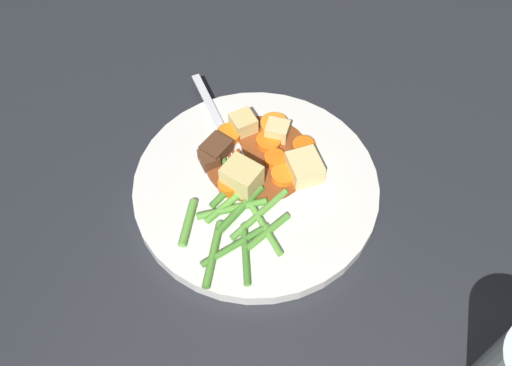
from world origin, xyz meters
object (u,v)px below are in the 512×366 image
(carrot_slice_1, at_px, (229,135))
(carrot_slice_6, at_px, (283,175))
(carrot_slice_0, at_px, (266,142))
(potato_chunk_2, at_px, (243,124))
(carrot_slice_4, at_px, (229,186))
(potato_chunk_1, at_px, (304,168))
(carrot_slice_3, at_px, (275,159))
(fork, at_px, (221,127))
(dinner_plate, at_px, (256,187))
(potato_chunk_3, at_px, (277,131))
(carrot_slice_2, at_px, (303,147))
(meat_chunk_1, at_px, (216,149))
(carrot_slice_5, at_px, (272,125))
(potato_chunk_0, at_px, (242,178))
(meat_chunk_0, at_px, (209,159))

(carrot_slice_1, xyz_separation_m, carrot_slice_6, (-0.04, -0.08, -0.00))
(carrot_slice_0, height_order, potato_chunk_2, potato_chunk_2)
(carrot_slice_4, xyz_separation_m, potato_chunk_1, (0.04, -0.08, 0.01))
(carrot_slice_3, distance_m, fork, 0.08)
(dinner_plate, relative_size, carrot_slice_6, 9.91)
(carrot_slice_0, relative_size, potato_chunk_3, 1.12)
(carrot_slice_2, height_order, fork, carrot_slice_2)
(dinner_plate, xyz_separation_m, meat_chunk_1, (0.03, 0.05, 0.02))
(carrot_slice_3, bearing_deg, fork, 66.36)
(carrot_slice_1, xyz_separation_m, meat_chunk_1, (-0.03, 0.01, 0.00))
(carrot_slice_0, bearing_deg, carrot_slice_1, 93.94)
(dinner_plate, relative_size, carrot_slice_5, 8.52)
(carrot_slice_2, relative_size, carrot_slice_3, 1.06)
(dinner_plate, relative_size, carrot_slice_3, 11.35)
(carrot_slice_3, distance_m, meat_chunk_1, 0.07)
(carrot_slice_4, relative_size, potato_chunk_0, 0.66)
(dinner_plate, height_order, carrot_slice_0, carrot_slice_0)
(carrot_slice_3, relative_size, fork, 0.17)
(potato_chunk_1, bearing_deg, carrot_slice_4, 118.56)
(potato_chunk_1, distance_m, meat_chunk_1, 0.10)
(carrot_slice_1, distance_m, carrot_slice_6, 0.09)
(potato_chunk_0, relative_size, potato_chunk_3, 1.48)
(carrot_slice_4, distance_m, potato_chunk_3, 0.09)
(carrot_slice_3, relative_size, potato_chunk_0, 0.64)
(carrot_slice_6, bearing_deg, fork, 59.86)
(potato_chunk_1, relative_size, meat_chunk_1, 1.22)
(potato_chunk_3, bearing_deg, carrot_slice_0, 146.08)
(meat_chunk_0, relative_size, fork, 0.16)
(carrot_slice_2, height_order, carrot_slice_5, same)
(potato_chunk_1, height_order, meat_chunk_1, potato_chunk_1)
(carrot_slice_2, height_order, potato_chunk_3, potato_chunk_3)
(carrot_slice_1, distance_m, carrot_slice_3, 0.06)
(meat_chunk_0, height_order, meat_chunk_1, meat_chunk_1)
(carrot_slice_4, bearing_deg, potato_chunk_1, -61.44)
(carrot_slice_6, distance_m, meat_chunk_1, 0.08)
(potato_chunk_3, height_order, meat_chunk_0, potato_chunk_3)
(potato_chunk_1, xyz_separation_m, fork, (0.04, 0.11, -0.01))
(potato_chunk_3, xyz_separation_m, meat_chunk_0, (-0.06, 0.07, -0.00))
(carrot_slice_1, height_order, carrot_slice_6, carrot_slice_1)
(potato_chunk_3, bearing_deg, potato_chunk_1, -136.67)
(carrot_slice_3, relative_size, carrot_slice_5, 0.75)
(carrot_slice_3, bearing_deg, potato_chunk_2, 52.39)
(carrot_slice_3, height_order, potato_chunk_0, potato_chunk_0)
(potato_chunk_0, relative_size, meat_chunk_0, 1.65)
(carrot_slice_1, distance_m, meat_chunk_0, 0.04)
(dinner_plate, distance_m, carrot_slice_5, 0.08)
(carrot_slice_1, bearing_deg, carrot_slice_6, -117.25)
(dinner_plate, relative_size, potato_chunk_1, 7.27)
(carrot_slice_2, relative_size, carrot_slice_6, 0.93)
(carrot_slice_0, distance_m, carrot_slice_3, 0.03)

